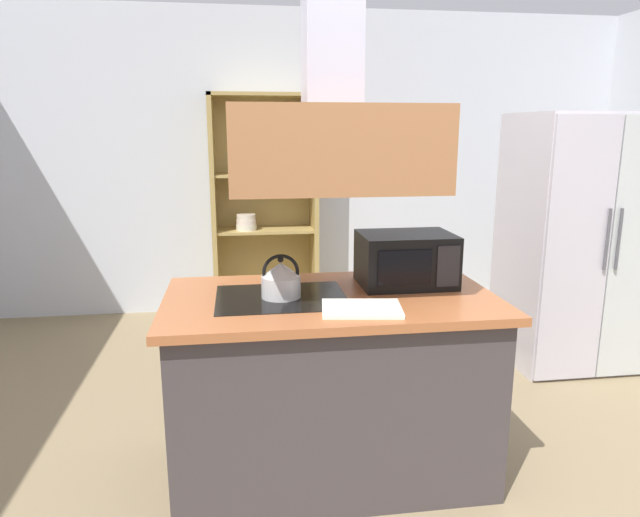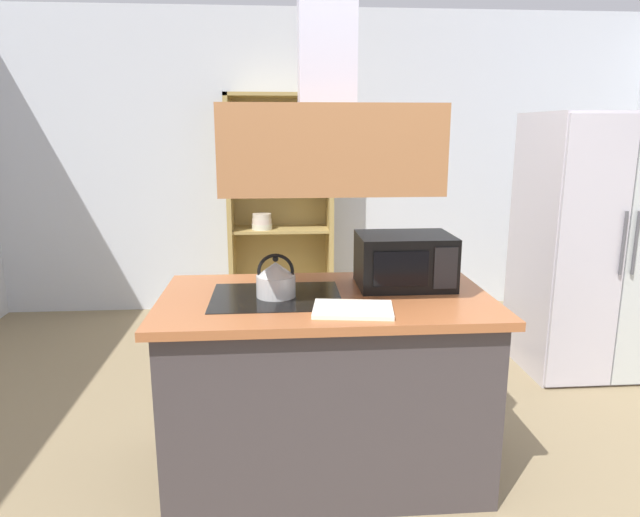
# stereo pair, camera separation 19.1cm
# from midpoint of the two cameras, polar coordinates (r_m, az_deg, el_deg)

# --- Properties ---
(ground_plane) EXTENTS (7.80, 7.80, 0.00)m
(ground_plane) POSITION_cam_midpoint_polar(r_m,az_deg,el_deg) (2.88, 4.39, -22.40)
(ground_plane) COLOR #857352
(wall_back) EXTENTS (6.00, 0.12, 2.70)m
(wall_back) POSITION_cam_midpoint_polar(r_m,az_deg,el_deg) (5.33, -2.43, 9.45)
(wall_back) COLOR silver
(wall_back) RESTS_ON ground
(kitchen_island) EXTENTS (1.55, 0.88, 0.90)m
(kitchen_island) POSITION_cam_midpoint_polar(r_m,az_deg,el_deg) (2.83, -0.95, -12.46)
(kitchen_island) COLOR #3E3738
(kitchen_island) RESTS_ON ground
(range_hood) EXTENTS (0.90, 0.70, 1.30)m
(range_hood) POSITION_cam_midpoint_polar(r_m,az_deg,el_deg) (2.56, -1.05, 13.82)
(range_hood) COLOR #9F663C
(refrigerator) EXTENTS (0.90, 0.77, 1.77)m
(refrigerator) POSITION_cam_midpoint_polar(r_m,az_deg,el_deg) (4.38, 23.21, 1.58)
(refrigerator) COLOR #BFB9C1
(refrigerator) RESTS_ON ground
(dish_cabinet) EXTENTS (0.92, 0.40, 1.96)m
(dish_cabinet) POSITION_cam_midpoint_polar(r_m,az_deg,el_deg) (5.14, -6.68, 3.96)
(dish_cabinet) COLOR #A78B4B
(dish_cabinet) RESTS_ON ground
(kettle) EXTENTS (0.18, 0.18, 0.20)m
(kettle) POSITION_cam_midpoint_polar(r_m,az_deg,el_deg) (2.63, -6.02, -2.14)
(kettle) COLOR beige
(kettle) RESTS_ON kitchen_island
(cutting_board) EXTENTS (0.37, 0.29, 0.02)m
(cutting_board) POSITION_cam_midpoint_polar(r_m,az_deg,el_deg) (2.45, 1.98, -5.08)
(cutting_board) COLOR white
(cutting_board) RESTS_ON kitchen_island
(microwave) EXTENTS (0.46, 0.35, 0.26)m
(microwave) POSITION_cam_midpoint_polar(r_m,az_deg,el_deg) (2.85, 6.72, -0.09)
(microwave) COLOR black
(microwave) RESTS_ON kitchen_island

